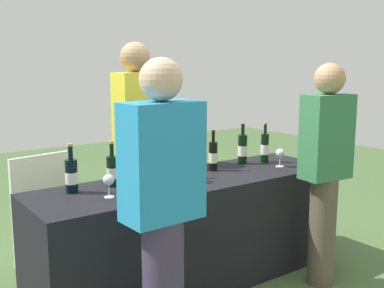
# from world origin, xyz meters

# --- Properties ---
(ground_plane) EXTENTS (12.00, 12.00, 0.00)m
(ground_plane) POSITION_xyz_m (0.00, 0.00, 0.00)
(ground_plane) COLOR #476638
(tasting_table) EXTENTS (2.33, 0.68, 0.78)m
(tasting_table) POSITION_xyz_m (0.00, 0.00, 0.39)
(tasting_table) COLOR black
(tasting_table) RESTS_ON ground_plane
(wine_bottle_0) EXTENTS (0.08, 0.08, 0.32)m
(wine_bottle_0) POSITION_xyz_m (-0.84, 0.14, 0.89)
(wine_bottle_0) COLOR black
(wine_bottle_0) RESTS_ON tasting_table
(wine_bottle_1) EXTENTS (0.08, 0.08, 0.31)m
(wine_bottle_1) POSITION_xyz_m (-0.56, 0.14, 0.89)
(wine_bottle_1) COLOR black
(wine_bottle_1) RESTS_ON tasting_table
(wine_bottle_2) EXTENTS (0.08, 0.08, 0.30)m
(wine_bottle_2) POSITION_xyz_m (-0.37, 0.14, 0.89)
(wine_bottle_2) COLOR black
(wine_bottle_2) RESTS_ON tasting_table
(wine_bottle_3) EXTENTS (0.07, 0.07, 0.31)m
(wine_bottle_3) POSITION_xyz_m (-0.19, 0.17, 0.89)
(wine_bottle_3) COLOR black
(wine_bottle_3) RESTS_ON tasting_table
(wine_bottle_4) EXTENTS (0.07, 0.07, 0.29)m
(wine_bottle_4) POSITION_xyz_m (-0.06, 0.06, 0.88)
(wine_bottle_4) COLOR black
(wine_bottle_4) RESTS_ON tasting_table
(wine_bottle_5) EXTENTS (0.07, 0.07, 0.31)m
(wine_bottle_5) POSITION_xyz_m (0.28, 0.11, 0.89)
(wine_bottle_5) COLOR black
(wine_bottle_5) RESTS_ON tasting_table
(wine_bottle_6) EXTENTS (0.08, 0.08, 0.33)m
(wine_bottle_6) POSITION_xyz_m (0.63, 0.17, 0.90)
(wine_bottle_6) COLOR black
(wine_bottle_6) RESTS_ON tasting_table
(wine_bottle_7) EXTENTS (0.07, 0.07, 0.33)m
(wine_bottle_7) POSITION_xyz_m (0.82, 0.10, 0.90)
(wine_bottle_7) COLOR black
(wine_bottle_7) RESTS_ON tasting_table
(wine_glass_0) EXTENTS (0.07, 0.07, 0.15)m
(wine_glass_0) POSITION_xyz_m (-0.69, -0.09, 0.88)
(wine_glass_0) COLOR silver
(wine_glass_0) RESTS_ON tasting_table
(wine_glass_1) EXTENTS (0.06, 0.06, 0.13)m
(wine_glass_1) POSITION_xyz_m (-0.29, -0.10, 0.88)
(wine_glass_1) COLOR silver
(wine_glass_1) RESTS_ON tasting_table
(wine_glass_2) EXTENTS (0.08, 0.08, 0.15)m
(wine_glass_2) POSITION_xyz_m (-0.06, -0.09, 0.89)
(wine_glass_2) COLOR silver
(wine_glass_2) RESTS_ON tasting_table
(wine_glass_3) EXTENTS (0.07, 0.07, 0.15)m
(wine_glass_3) POSITION_xyz_m (0.79, -0.10, 0.88)
(wine_glass_3) COLOR silver
(wine_glass_3) RESTS_ON tasting_table
(server_pouring) EXTENTS (0.37, 0.24, 1.76)m
(server_pouring) POSITION_xyz_m (-0.09, 0.64, 0.99)
(server_pouring) COLOR brown
(server_pouring) RESTS_ON ground_plane
(guest_0) EXTENTS (0.41, 0.23, 1.62)m
(guest_0) POSITION_xyz_m (-0.68, -0.69, 0.88)
(guest_0) COLOR #3F3351
(guest_0) RESTS_ON ground_plane
(guest_1) EXTENTS (0.37, 0.23, 1.59)m
(guest_1) POSITION_xyz_m (0.74, -0.58, 0.88)
(guest_1) COLOR brown
(guest_1) RESTS_ON ground_plane
(menu_board) EXTENTS (0.50, 0.12, 0.88)m
(menu_board) POSITION_xyz_m (-0.77, 1.00, 0.44)
(menu_board) COLOR white
(menu_board) RESTS_ON ground_plane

